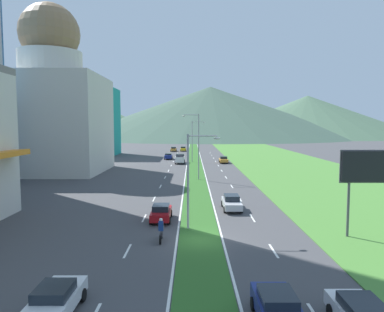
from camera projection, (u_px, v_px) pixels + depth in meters
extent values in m
plane|color=#424244|center=(198.00, 241.00, 27.53)|extent=(600.00, 600.00, 0.00)
cube|color=#2D6023|center=(193.00, 161.00, 87.31)|extent=(3.20, 240.00, 0.06)
cube|color=#477F33|center=(278.00, 161.00, 87.39)|extent=(24.00, 240.00, 0.06)
cube|color=silver|center=(126.00, 251.00, 25.25)|extent=(0.16, 2.80, 0.01)
cube|color=silver|center=(143.00, 218.00, 34.08)|extent=(0.16, 2.80, 0.01)
cube|color=silver|center=(153.00, 199.00, 42.92)|extent=(0.16, 2.80, 0.01)
cube|color=silver|center=(159.00, 186.00, 51.75)|extent=(0.16, 2.80, 0.01)
cube|color=silver|center=(164.00, 177.00, 60.58)|extent=(0.16, 2.80, 0.01)
cube|color=silver|center=(167.00, 171.00, 69.42)|extent=(0.16, 2.80, 0.01)
cube|color=silver|center=(170.00, 166.00, 78.25)|extent=(0.16, 2.80, 0.01)
cube|color=silver|center=(172.00, 161.00, 87.08)|extent=(0.16, 2.80, 0.01)
cube|color=silver|center=(173.00, 158.00, 95.92)|extent=(0.16, 2.80, 0.01)
cube|color=silver|center=(175.00, 155.00, 104.75)|extent=(0.16, 2.80, 0.01)
cube|color=silver|center=(176.00, 153.00, 113.58)|extent=(0.16, 2.80, 0.01)
cube|color=silver|center=(272.00, 251.00, 25.29)|extent=(0.16, 2.80, 0.01)
cube|color=silver|center=(251.00, 218.00, 34.12)|extent=(0.16, 2.80, 0.01)
cube|color=silver|center=(238.00, 199.00, 42.96)|extent=(0.16, 2.80, 0.01)
cube|color=silver|center=(230.00, 186.00, 51.79)|extent=(0.16, 2.80, 0.01)
cube|color=silver|center=(225.00, 177.00, 60.62)|extent=(0.16, 2.80, 0.01)
cube|color=silver|center=(220.00, 171.00, 69.46)|extent=(0.16, 2.80, 0.01)
cube|color=silver|center=(217.00, 166.00, 78.29)|extent=(0.16, 2.80, 0.01)
cube|color=silver|center=(214.00, 161.00, 87.12)|extent=(0.16, 2.80, 0.01)
cube|color=silver|center=(212.00, 158.00, 95.96)|extent=(0.16, 2.80, 0.01)
cube|color=silver|center=(210.00, 155.00, 104.79)|extent=(0.16, 2.80, 0.01)
cube|color=silver|center=(209.00, 153.00, 113.63)|extent=(0.16, 2.80, 0.01)
cube|color=silver|center=(186.00, 161.00, 87.30)|extent=(0.16, 240.00, 0.01)
cube|color=silver|center=(200.00, 161.00, 87.31)|extent=(0.16, 240.00, 0.01)
cube|color=beige|center=(51.00, 124.00, 67.06)|extent=(18.68, 18.68, 17.75)
cylinder|color=beige|center=(49.00, 64.00, 66.11)|extent=(11.33, 11.33, 4.32)
sphere|color=olive|center=(48.00, 33.00, 65.65)|extent=(10.79, 10.79, 10.79)
cube|color=teal|center=(89.00, 122.00, 104.40)|extent=(14.42, 14.42, 19.25)
cone|color=#47664C|center=(44.00, 108.00, 251.03)|extent=(168.99, 168.99, 40.41)
cone|color=#3D5647|center=(209.00, 112.00, 262.76)|extent=(202.48, 202.48, 36.22)
cone|color=#47664C|center=(306.00, 116.00, 273.41)|extent=(158.64, 158.64, 30.64)
cylinder|color=#99999E|center=(187.00, 182.00, 30.25)|extent=(0.18, 0.18, 8.01)
cylinder|color=#99999E|center=(201.00, 136.00, 29.90)|extent=(2.40, 0.16, 0.10)
ellipsoid|color=silver|center=(216.00, 138.00, 29.89)|extent=(0.56, 0.28, 0.20)
cylinder|color=#99999E|center=(197.00, 147.00, 57.61)|extent=(0.18, 0.18, 10.49)
cylinder|color=#99999E|center=(190.00, 115.00, 57.21)|extent=(2.38, 0.19, 0.10)
ellipsoid|color=silver|center=(182.00, 116.00, 57.27)|extent=(0.56, 0.28, 0.20)
cylinder|color=#99999E|center=(191.00, 142.00, 85.10)|extent=(0.18, 0.18, 9.64)
cylinder|color=#99999E|center=(197.00, 122.00, 84.84)|extent=(2.82, 0.38, 0.10)
ellipsoid|color=silver|center=(203.00, 123.00, 85.01)|extent=(0.56, 0.28, 0.20)
cylinder|color=#4C4C51|center=(346.00, 209.00, 28.28)|extent=(0.20, 0.20, 4.38)
cube|color=black|center=(369.00, 166.00, 27.89)|extent=(4.48, 0.16, 2.37)
cube|color=#4C4C51|center=(368.00, 166.00, 28.01)|extent=(4.68, 0.08, 2.57)
cube|color=yellow|center=(182.00, 149.00, 121.12)|extent=(1.75, 4.50, 0.73)
cube|color=black|center=(182.00, 147.00, 120.89)|extent=(1.51, 1.98, 0.49)
cylinder|color=black|center=(179.00, 150.00, 122.54)|extent=(0.22, 0.64, 0.64)
cylinder|color=black|center=(184.00, 150.00, 122.54)|extent=(0.22, 0.64, 0.64)
cylinder|color=black|center=(179.00, 151.00, 119.76)|extent=(0.22, 0.64, 0.64)
cylinder|color=black|center=(184.00, 151.00, 119.77)|extent=(0.22, 0.64, 0.64)
cube|color=maroon|center=(160.00, 214.00, 33.25)|extent=(1.71, 4.16, 0.66)
cube|color=black|center=(159.00, 208.00, 33.03)|extent=(1.47, 1.83, 0.52)
cylinder|color=black|center=(152.00, 214.00, 34.56)|extent=(0.22, 0.64, 0.64)
cylinder|color=black|center=(169.00, 214.00, 34.56)|extent=(0.22, 0.64, 0.64)
cylinder|color=black|center=(149.00, 221.00, 31.99)|extent=(0.22, 0.64, 0.64)
cylinder|color=black|center=(168.00, 221.00, 32.00)|extent=(0.22, 0.64, 0.64)
cube|color=navy|center=(277.00, 311.00, 15.79)|extent=(1.76, 4.30, 0.73)
cube|color=black|center=(276.00, 296.00, 15.92)|extent=(1.51, 1.89, 0.41)
cylinder|color=black|center=(288.00, 304.00, 17.15)|extent=(0.22, 0.64, 0.64)
cylinder|color=black|center=(252.00, 304.00, 17.15)|extent=(0.22, 0.64, 0.64)
cube|color=black|center=(361.00, 306.00, 15.20)|extent=(1.54, 1.97, 0.44)
cylinder|color=black|center=(367.00, 311.00, 16.48)|extent=(0.22, 0.64, 0.64)
cylinder|color=black|center=(329.00, 311.00, 16.48)|extent=(0.22, 0.64, 0.64)
cube|color=#B2B2B7|center=(230.00, 203.00, 37.58)|extent=(1.74, 4.61, 0.64)
cube|color=black|center=(230.00, 197.00, 37.72)|extent=(1.50, 2.03, 0.54)
cylinder|color=black|center=(240.00, 210.00, 36.19)|extent=(0.22, 0.64, 0.64)
cylinder|color=black|center=(223.00, 210.00, 36.18)|extent=(0.22, 0.64, 0.64)
cylinder|color=black|center=(236.00, 203.00, 39.04)|extent=(0.22, 0.64, 0.64)
cylinder|color=black|center=(221.00, 203.00, 39.03)|extent=(0.22, 0.64, 0.64)
cube|color=#C6842D|center=(172.00, 149.00, 120.13)|extent=(1.81, 4.26, 0.64)
cube|color=black|center=(172.00, 148.00, 119.91)|extent=(1.56, 1.88, 0.53)
cylinder|color=black|center=(170.00, 150.00, 121.47)|extent=(0.22, 0.64, 0.64)
cylinder|color=black|center=(175.00, 150.00, 121.48)|extent=(0.22, 0.64, 0.64)
cylinder|color=black|center=(169.00, 151.00, 118.84)|extent=(0.22, 0.64, 0.64)
cylinder|color=black|center=(175.00, 151.00, 118.85)|extent=(0.22, 0.64, 0.64)
cube|color=#C6842D|center=(222.00, 160.00, 83.67)|extent=(1.80, 4.66, 0.63)
cube|color=black|center=(222.00, 158.00, 83.81)|extent=(1.55, 2.05, 0.54)
cylinder|color=black|center=(226.00, 162.00, 82.26)|extent=(0.22, 0.64, 0.64)
cylinder|color=black|center=(219.00, 162.00, 82.26)|extent=(0.22, 0.64, 0.64)
cylinder|color=black|center=(225.00, 161.00, 85.14)|extent=(0.22, 0.64, 0.64)
cylinder|color=black|center=(218.00, 161.00, 85.14)|extent=(0.22, 0.64, 0.64)
cube|color=navy|center=(167.00, 156.00, 92.71)|extent=(1.81, 4.36, 0.76)
cube|color=black|center=(167.00, 154.00, 92.48)|extent=(1.56, 1.92, 0.41)
cylinder|color=black|center=(164.00, 157.00, 94.08)|extent=(0.22, 0.64, 0.64)
cylinder|color=black|center=(171.00, 157.00, 94.09)|extent=(0.22, 0.64, 0.64)
cylinder|color=black|center=(163.00, 158.00, 91.39)|extent=(0.22, 0.64, 0.64)
cylinder|color=black|center=(170.00, 158.00, 91.40)|extent=(0.22, 0.64, 0.64)
cube|color=silver|center=(54.00, 301.00, 16.68)|extent=(1.77, 4.18, 0.67)
cube|color=black|center=(52.00, 291.00, 16.47)|extent=(1.52, 1.84, 0.47)
cylinder|color=black|center=(47.00, 295.00, 18.00)|extent=(0.22, 0.64, 0.64)
cylinder|color=black|center=(81.00, 295.00, 18.01)|extent=(0.22, 0.64, 0.64)
cube|color=silver|center=(178.00, 160.00, 82.68)|extent=(2.00, 5.40, 0.80)
cube|color=black|center=(179.00, 156.00, 84.20)|extent=(1.84, 2.00, 0.80)
cube|color=silver|center=(174.00, 158.00, 81.53)|extent=(0.10, 3.20, 0.44)
cube|color=silver|center=(182.00, 158.00, 81.53)|extent=(0.10, 3.20, 0.44)
cube|color=silver|center=(178.00, 158.00, 79.99)|extent=(1.84, 0.10, 0.44)
cylinder|color=black|center=(175.00, 161.00, 84.32)|extent=(0.26, 0.80, 0.80)
cylinder|color=black|center=(183.00, 161.00, 84.33)|extent=(0.26, 0.80, 0.80)
cylinder|color=black|center=(174.00, 162.00, 81.10)|extent=(0.26, 0.80, 0.80)
cylinder|color=black|center=(182.00, 162.00, 81.10)|extent=(0.26, 0.80, 0.80)
cylinder|color=black|center=(160.00, 235.00, 28.02)|extent=(0.10, 0.60, 0.60)
cylinder|color=black|center=(159.00, 240.00, 26.62)|extent=(0.12, 0.60, 0.60)
cube|color=black|center=(160.00, 235.00, 27.31)|extent=(0.20, 1.12, 0.25)
ellipsoid|color=black|center=(160.00, 230.00, 27.48)|extent=(0.24, 0.44, 0.24)
cube|color=navy|center=(159.00, 226.00, 27.14)|extent=(0.36, 0.28, 0.70)
sphere|color=silver|center=(159.00, 220.00, 27.15)|extent=(0.26, 0.26, 0.26)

